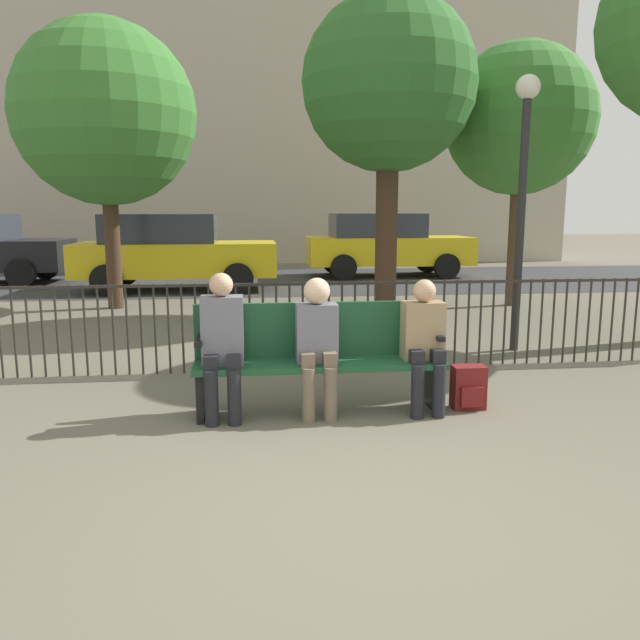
# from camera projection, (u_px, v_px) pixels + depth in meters

# --- Properties ---
(ground_plane) EXTENTS (80.00, 80.00, 0.00)m
(ground_plane) POSITION_uv_depth(u_px,v_px,m) (356.00, 516.00, 3.50)
(ground_plane) COLOR #605B4C
(park_bench) EXTENTS (2.09, 0.45, 0.92)m
(park_bench) POSITION_uv_depth(u_px,v_px,m) (319.00, 353.00, 5.28)
(park_bench) COLOR #194728
(park_bench) RESTS_ON ground
(seated_person_0) EXTENTS (0.34, 0.39, 1.20)m
(seated_person_0) POSITION_uv_depth(u_px,v_px,m) (222.00, 339.00, 5.03)
(seated_person_0) COLOR black
(seated_person_0) RESTS_ON ground
(seated_person_1) EXTENTS (0.34, 0.39, 1.15)m
(seated_person_1) POSITION_uv_depth(u_px,v_px,m) (317.00, 339.00, 5.12)
(seated_person_1) COLOR brown
(seated_person_1) RESTS_ON ground
(seated_person_2) EXTENTS (0.34, 0.39, 1.13)m
(seated_person_2) POSITION_uv_depth(u_px,v_px,m) (424.00, 339.00, 5.22)
(seated_person_2) COLOR black
(seated_person_2) RESTS_ON ground
(backpack) EXTENTS (0.28, 0.21, 0.38)m
(backpack) POSITION_uv_depth(u_px,v_px,m) (469.00, 388.00, 5.37)
(backpack) COLOR maroon
(backpack) RESTS_ON ground
(fence_railing) EXTENTS (9.01, 0.03, 0.95)m
(fence_railing) POSITION_uv_depth(u_px,v_px,m) (303.00, 319.00, 6.62)
(fence_railing) COLOR #2D2823
(fence_railing) RESTS_ON ground
(tree_1) EXTENTS (2.58, 2.58, 4.53)m
(tree_1) POSITION_uv_depth(u_px,v_px,m) (519.00, 120.00, 10.75)
(tree_1) COLOR #4C3823
(tree_1) RESTS_ON ground
(tree_2) EXTENTS (3.03, 3.03, 4.80)m
(tree_2) POSITION_uv_depth(u_px,v_px,m) (105.00, 115.00, 10.41)
(tree_2) COLOR #422D1E
(tree_2) RESTS_ON ground
(tree_3) EXTENTS (2.71, 2.71, 4.99)m
(tree_3) POSITION_uv_depth(u_px,v_px,m) (389.00, 85.00, 9.62)
(tree_3) COLOR #422D1E
(tree_3) RESTS_ON ground
(lamp_post) EXTENTS (0.28, 0.28, 3.23)m
(lamp_post) POSITION_uv_depth(u_px,v_px,m) (524.00, 169.00, 7.31)
(lamp_post) COLOR black
(lamp_post) RESTS_ON ground
(street_surface) EXTENTS (24.00, 6.00, 0.01)m
(street_surface) POSITION_uv_depth(u_px,v_px,m) (274.00, 281.00, 15.24)
(street_surface) COLOR #333335
(street_surface) RESTS_ON ground
(parked_car_0) EXTENTS (4.20, 1.94, 1.62)m
(parked_car_0) POSITION_uv_depth(u_px,v_px,m) (385.00, 244.00, 16.14)
(parked_car_0) COLOR yellow
(parked_car_0) RESTS_ON ground
(parked_car_2) EXTENTS (4.20, 1.94, 1.62)m
(parked_car_2) POSITION_uv_depth(u_px,v_px,m) (172.00, 251.00, 13.32)
(parked_car_2) COLOR yellow
(parked_car_2) RESTS_ON ground
(building_facade) EXTENTS (20.00, 6.00, 12.37)m
(building_facade) POSITION_uv_depth(u_px,v_px,m) (263.00, 81.00, 22.00)
(building_facade) COLOR #B2A893
(building_facade) RESTS_ON ground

